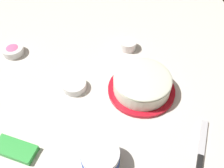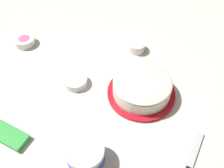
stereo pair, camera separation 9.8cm
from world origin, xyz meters
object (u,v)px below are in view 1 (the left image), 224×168
sprinkle_bowl_yellow (128,45)px  sprinkle_bowl_pink (13,50)px  frosted_cake (142,84)px  sprinkle_bowl_rainbow (74,85)px  candy_box_lower (15,149)px  frosting_tub (100,158)px  spreading_knife (201,155)px

sprinkle_bowl_yellow → sprinkle_bowl_pink: sprinkle_bowl_yellow is taller
frosted_cake → sprinkle_bowl_rainbow: bearing=170.1°
candy_box_lower → sprinkle_bowl_rainbow: bearing=77.3°
sprinkle_bowl_pink → frosted_cake: bearing=-28.2°
frosting_tub → candy_box_lower: 0.29m
frosting_tub → sprinkle_bowl_yellow: bearing=72.0°
frosted_cake → sprinkle_bowl_rainbow: size_ratio=2.78×
sprinkle_bowl_yellow → candy_box_lower: bearing=-134.2°
spreading_knife → candy_box_lower: candy_box_lower is taller
frosted_cake → frosting_tub: size_ratio=2.17×
frosting_tub → sprinkle_bowl_pink: (-0.35, 0.57, -0.02)m
sprinkle_bowl_yellow → candy_box_lower: 0.65m
frosted_cake → spreading_knife: (0.14, -0.29, -0.03)m
frosting_tub → sprinkle_bowl_rainbow: bearing=103.2°
sprinkle_bowl_rainbow → spreading_knife: bearing=-40.3°
frosted_cake → sprinkle_bowl_rainbow: (-0.26, 0.05, -0.02)m
sprinkle_bowl_pink → spreading_knife: bearing=-40.8°
spreading_knife → sprinkle_bowl_yellow: bearing=105.2°
spreading_knife → sprinkle_bowl_rainbow: bearing=139.7°
spreading_knife → candy_box_lower: size_ratio=1.56×
spreading_knife → sprinkle_bowl_pink: size_ratio=2.32×
spreading_knife → sprinkle_bowl_yellow: (-0.15, 0.55, 0.02)m
frosted_cake → sprinkle_bowl_yellow: size_ratio=3.45×
candy_box_lower → sprinkle_bowl_yellow: bearing=71.6°
frosting_tub → sprinkle_bowl_yellow: frosting_tub is taller
frosting_tub → sprinkle_bowl_rainbow: (-0.08, 0.33, -0.02)m
sprinkle_bowl_rainbow → sprinkle_bowl_pink: sprinkle_bowl_pink is taller
sprinkle_bowl_yellow → spreading_knife: bearing=-74.8°
frosted_cake → spreading_knife: bearing=-64.8°
frosted_cake → sprinkle_bowl_yellow: (-0.01, 0.26, -0.02)m
sprinkle_bowl_pink → candy_box_lower: size_ratio=0.67×
frosting_tub → spreading_knife: (0.33, -0.01, -0.03)m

